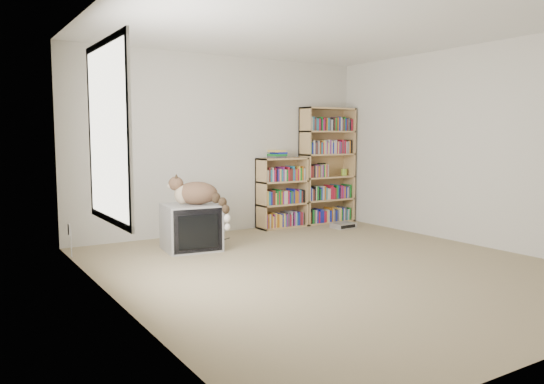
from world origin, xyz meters
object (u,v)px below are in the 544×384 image
crt_tv (191,227)px  dvd_player (343,225)px  bookcase_tall (327,169)px  cat (201,196)px  bookcase_short (281,195)px

crt_tv → dvd_player: crt_tv is taller
crt_tv → bookcase_tall: size_ratio=0.39×
crt_tv → bookcase_tall: bearing=22.5°
cat → dvd_player: size_ratio=2.22×
crt_tv → cat: 0.40m
bookcase_short → dvd_player: bearing=-36.4°
dvd_player → bookcase_short: bearing=139.4°
cat → bookcase_short: bearing=50.6°
bookcase_short → dvd_player: 1.03m
cat → bookcase_short: size_ratio=0.72×
cat → dvd_player: bearing=31.0°
cat → bookcase_short: (1.71, 0.86, -0.17)m
bookcase_tall → dvd_player: bookcase_tall is taller
crt_tv → dvd_player: size_ratio=2.06×
bookcase_tall → dvd_player: size_ratio=5.33×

